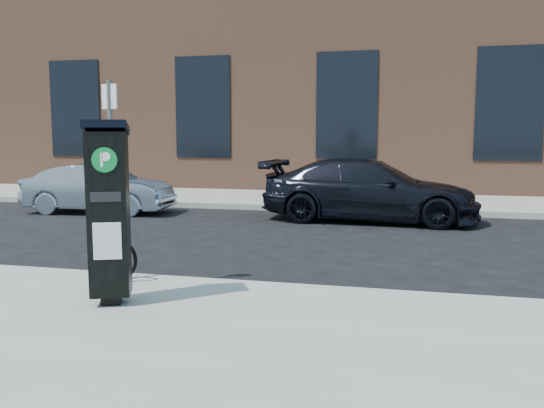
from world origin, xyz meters
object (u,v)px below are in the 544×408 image
(parking_kiosk, at_px, (109,211))
(car_dark, at_px, (369,190))
(sign_pole, at_px, (112,183))
(car_silver, at_px, (99,189))
(bike_rack, at_px, (116,260))

(parking_kiosk, bearing_deg, car_dark, 51.74)
(sign_pole, relative_size, car_dark, 0.51)
(car_silver, relative_size, car_dark, 0.75)
(car_silver, height_order, car_dark, car_dark)
(parking_kiosk, xyz_separation_m, sign_pole, (-0.48, 0.95, 0.23))
(bike_rack, height_order, car_silver, car_silver)
(bike_rack, xyz_separation_m, car_silver, (-4.28, 6.85, 0.19))
(bike_rack, xyz_separation_m, car_dark, (2.77, 7.17, 0.30))
(bike_rack, relative_size, car_dark, 0.12)
(bike_rack, distance_m, car_silver, 8.08)
(parking_kiosk, relative_size, car_dark, 0.41)
(parking_kiosk, bearing_deg, bike_rack, 93.71)
(parking_kiosk, height_order, car_silver, parking_kiosk)
(parking_kiosk, xyz_separation_m, bike_rack, (-0.44, 0.91, -0.79))
(car_silver, distance_m, car_dark, 7.06)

